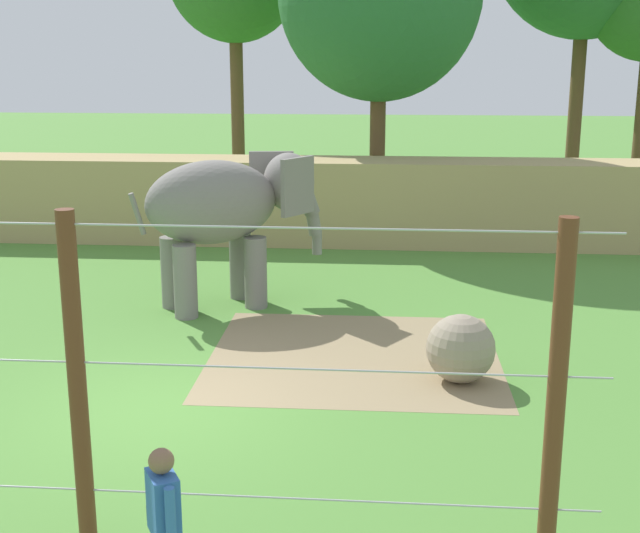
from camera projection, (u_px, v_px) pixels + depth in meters
ground_plane at (162, 410)px, 11.97m from camera, size 120.00×120.00×0.00m
dirt_patch at (354, 356)px, 14.11m from camera, size 4.79×4.49×0.01m
embankment_wall at (271, 200)px, 22.54m from camera, size 36.00×1.80×2.20m
elephant at (227, 208)px, 16.51m from camera, size 3.59×2.92×2.97m
enrichment_ball at (461, 349)px, 12.90m from camera, size 1.05×1.05×1.05m
cable_fence at (67, 385)px, 8.27m from camera, size 10.45×0.18×3.48m
zookeeper at (165, 529)px, 7.28m from camera, size 0.40×0.54×1.67m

